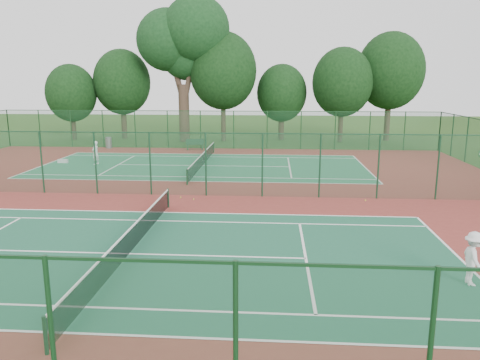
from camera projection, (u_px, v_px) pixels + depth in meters
name	position (u px, v px, depth m)	size (l,w,h in m)	color
ground	(179.00, 195.00, 25.88)	(120.00, 120.00, 0.00)	#2B4D18
red_pad	(179.00, 195.00, 25.88)	(40.00, 36.00, 0.01)	maroon
court_near	(130.00, 254.00, 17.10)	(23.77, 10.97, 0.01)	#1B573D
court_far	(203.00, 166.00, 34.66)	(23.77, 10.97, 0.01)	#226B44
fence_north	(217.00, 130.00, 43.07)	(40.00, 0.09, 3.50)	#184827
fence_divider	(178.00, 164.00, 25.51)	(40.00, 0.09, 3.50)	#174528
tennis_net_near	(129.00, 240.00, 16.99)	(0.10, 12.90, 0.97)	#133520
tennis_net_far	(203.00, 159.00, 34.55)	(0.10, 12.90, 0.97)	#14381D
player_near	(474.00, 259.00, 14.38)	(1.10, 0.63, 1.70)	white
player_far	(95.00, 153.00, 34.95)	(0.64, 0.42, 1.76)	white
trash_bin	(109.00, 143.00, 43.52)	(0.57, 0.57, 1.02)	slate
bench	(195.00, 144.00, 42.34)	(1.72, 0.81, 1.02)	#13361E
kit_bag	(63.00, 161.00, 35.83)	(0.75, 0.28, 0.28)	silver
stray_ball_a	(194.00, 199.00, 24.83)	(0.06, 0.06, 0.06)	#C7E234
stray_ball_b	(365.00, 200.00, 24.60)	(0.07, 0.07, 0.07)	yellow
stray_ball_c	(181.00, 197.00, 25.21)	(0.07, 0.07, 0.07)	#CDDD33
big_tree	(184.00, 39.00, 46.49)	(9.38, 6.87, 14.41)	#3B2A20
evergreen_row	(229.00, 140.00, 49.50)	(39.00, 5.00, 12.00)	black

